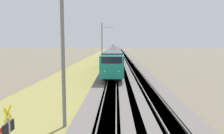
% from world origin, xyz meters
% --- Properties ---
extents(ballast_main, '(240.00, 4.40, 0.30)m').
position_xyz_m(ballast_main, '(50.00, 0.00, 0.15)').
color(ballast_main, slate).
rests_on(ballast_main, ground).
extents(ballast_adjacent, '(240.00, 4.40, 0.30)m').
position_xyz_m(ballast_adjacent, '(50.00, -3.82, 0.15)').
color(ballast_adjacent, slate).
rests_on(ballast_adjacent, ground).
extents(track_main, '(240.00, 1.57, 0.45)m').
position_xyz_m(track_main, '(50.00, 0.00, 0.16)').
color(track_main, '#4C4238').
rests_on(track_main, ground).
extents(track_adjacent, '(240.00, 1.57, 0.45)m').
position_xyz_m(track_adjacent, '(50.00, -3.82, 0.16)').
color(track_adjacent, '#4C4238').
rests_on(track_adjacent, ground).
extents(grass_verge, '(240.00, 8.35, 0.12)m').
position_xyz_m(grass_verge, '(50.00, 5.38, 0.06)').
color(grass_verge, '#99934C').
rests_on(grass_verge, ground).
extents(passenger_train, '(62.74, 2.98, 4.95)m').
position_xyz_m(passenger_train, '(48.84, 0.00, 2.31)').
color(passenger_train, teal).
rests_on(passenger_train, ground).
extents(catenary_mast_near, '(0.22, 2.56, 9.12)m').
position_xyz_m(catenary_mast_near, '(5.12, 2.51, 4.70)').
color(catenary_mast_near, slate).
rests_on(catenary_mast_near, ground).
extents(catenary_mast_mid, '(0.22, 2.56, 9.37)m').
position_xyz_m(catenary_mast_mid, '(39.52, 2.51, 4.83)').
color(catenary_mast_mid, slate).
rests_on(catenary_mast_mid, ground).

